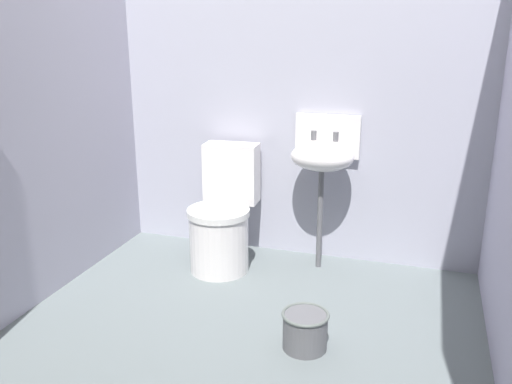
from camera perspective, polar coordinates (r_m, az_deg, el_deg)
ground_plane at (r=2.92m, az=-1.82°, el=-15.68°), size 2.84×2.74×0.08m
wall_back at (r=3.65m, az=4.54°, el=11.36°), size 2.84×0.10×2.36m
wall_left at (r=3.22m, az=-23.52°, el=9.25°), size 0.10×2.54×2.36m
toilet_near_wall at (r=3.58m, az=-3.49°, el=-2.85°), size 0.42×0.61×0.78m
sink at (r=3.47m, az=7.02°, el=3.87°), size 0.42×0.35×0.99m
bucket at (r=2.78m, az=5.16°, el=-14.15°), size 0.24×0.24×0.19m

